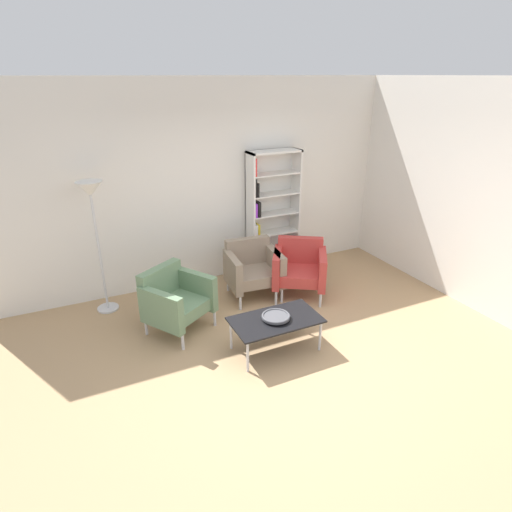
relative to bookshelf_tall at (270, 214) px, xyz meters
name	(u,v)px	position (x,y,z in m)	size (l,w,h in m)	color
ground_plane	(290,362)	(-0.89, -2.26, -0.93)	(8.32, 8.32, 0.00)	tan
plaster_back_panel	(209,184)	(-0.89, 0.20, 0.52)	(6.40, 0.12, 2.90)	silver
plaster_right_partition	(456,192)	(1.97, -1.66, 0.52)	(0.12, 5.20, 2.90)	silver
bookshelf_tall	(270,214)	(0.00, 0.00, 0.00)	(0.80, 0.30, 1.90)	silver
coffee_table_low	(276,321)	(-0.92, -1.97, -0.56)	(1.00, 0.56, 0.40)	black
decorative_bowl	(276,316)	(-0.92, -1.97, -0.50)	(0.32, 0.32, 0.05)	#4C4C51
armchair_corner_red	(175,299)	(-1.82, -1.06, -0.52)	(0.94, 0.92, 0.78)	slate
armchair_by_bookshelf	(253,268)	(-0.59, -0.65, -0.52)	(0.78, 0.72, 0.78)	gray
armchair_near_window	(299,267)	(0.01, -0.91, -0.52)	(0.94, 0.92, 0.78)	#B73833
floor_lamp_torchiere	(92,205)	(-2.53, -0.19, 0.52)	(0.32, 0.32, 1.74)	silver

